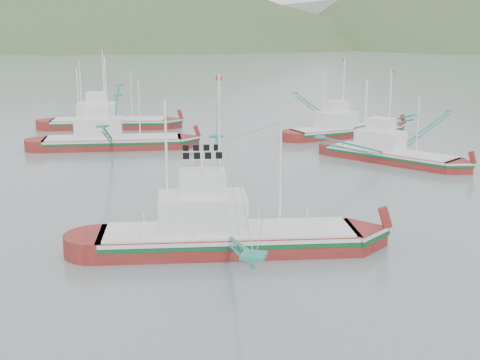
% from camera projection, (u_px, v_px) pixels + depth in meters
% --- Properties ---
extents(ground, '(1200.00, 1200.00, 0.00)m').
position_uv_depth(ground, '(219.00, 252.00, 41.07)').
color(ground, slate).
rests_on(ground, ground).
extents(main_boat, '(16.42, 28.01, 11.65)m').
position_uv_depth(main_boat, '(226.00, 215.00, 40.92)').
color(main_boat, maroon).
rests_on(main_boat, ground).
extents(bg_boat_left, '(15.76, 26.75, 11.21)m').
position_uv_depth(bg_boat_left, '(111.00, 129.00, 74.76)').
color(bg_boat_left, maroon).
rests_on(bg_boat_left, ground).
extents(bg_boat_right, '(16.26, 22.80, 10.00)m').
position_uv_depth(bg_boat_right, '(391.00, 141.00, 67.49)').
color(bg_boat_right, maroon).
rests_on(bg_boat_right, ground).
extents(bg_boat_far, '(19.52, 22.67, 10.40)m').
position_uv_depth(bg_boat_far, '(345.00, 119.00, 82.62)').
color(bg_boat_far, maroon).
rests_on(bg_boat_far, ground).
extents(bg_boat_extra, '(15.82, 27.04, 11.21)m').
position_uv_depth(bg_boat_extra, '(108.00, 113.00, 89.13)').
color(bg_boat_extra, maroon).
rests_on(bg_boat_extra, ground).
extents(headland_left, '(448.00, 308.00, 210.00)m').
position_uv_depth(headland_left, '(85.00, 46.00, 421.51)').
color(headland_left, '#3F582D').
rests_on(headland_left, ground).
extents(ridge_distant, '(960.00, 400.00, 240.00)m').
position_uv_depth(ridge_distant, '(418.00, 40.00, 566.49)').
color(ridge_distant, slate).
rests_on(ridge_distant, ground).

